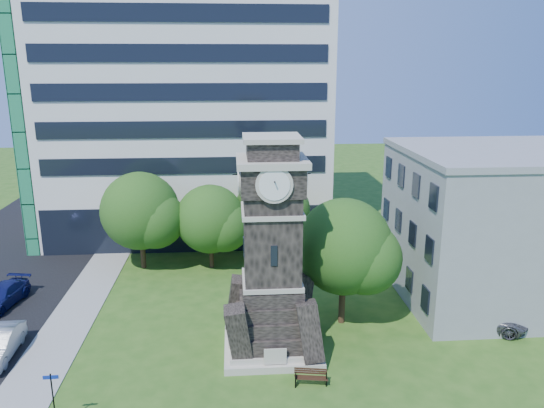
{
  "coord_description": "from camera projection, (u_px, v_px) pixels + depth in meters",
  "views": [
    {
      "loc": [
        0.98,
        -25.24,
        15.87
      ],
      "look_at": [
        3.42,
        7.5,
        7.1
      ],
      "focal_mm": 35.0,
      "sensor_mm": 36.0,
      "label": 1
    }
  ],
  "objects": [
    {
      "name": "ground",
      "position": [
        219.0,
        369.0,
        28.35
      ],
      "size": [
        160.0,
        160.0,
        0.0
      ],
      "primitive_type": "plane",
      "color": "#2A5418",
      "rests_on": "ground"
    },
    {
      "name": "sidewalk",
      "position": [
        65.0,
        330.0,
        32.47
      ],
      "size": [
        3.0,
        70.0,
        0.06
      ],
      "primitive_type": "cube",
      "color": "gray",
      "rests_on": "ground"
    },
    {
      "name": "clock_tower",
      "position": [
        272.0,
        262.0,
        29.12
      ],
      "size": [
        5.4,
        5.4,
        12.22
      ],
      "color": "#B6B19F",
      "rests_on": "ground"
    },
    {
      "name": "office_tall",
      "position": [
        187.0,
        81.0,
        49.34
      ],
      "size": [
        26.2,
        15.11,
        28.6
      ],
      "color": "silver",
      "rests_on": "ground"
    },
    {
      "name": "office_low",
      "position": [
        513.0,
        224.0,
        36.15
      ],
      "size": [
        15.2,
        12.2,
        10.4
      ],
      "color": "gray",
      "rests_on": "ground"
    },
    {
      "name": "car_street_north",
      "position": [
        1.0,
        296.0,
        35.58
      ],
      "size": [
        2.77,
        5.12,
        1.41
      ],
      "primitive_type": "imported",
      "rotation": [
        0.0,
        0.0,
        -0.17
      ],
      "color": "#121852",
      "rests_on": "ground"
    },
    {
      "name": "car_east_lot",
      "position": [
        479.0,
        316.0,
        32.63
      ],
      "size": [
        6.08,
        4.32,
        1.54
      ],
      "primitive_type": "imported",
      "rotation": [
        0.0,
        0.0,
        1.21
      ],
      "color": "#4C4D51",
      "rests_on": "ground"
    },
    {
      "name": "park_bench",
      "position": [
        311.0,
        376.0,
        26.89
      ],
      "size": [
        1.67,
        0.44,
        0.86
      ],
      "rotation": [
        0.0,
        0.0,
        -0.16
      ],
      "color": "black",
      "rests_on": "ground"
    },
    {
      "name": "street_sign",
      "position": [
        53.0,
        395.0,
        23.31
      ],
      "size": [
        0.67,
        0.07,
        2.77
      ],
      "rotation": [
        0.0,
        0.0,
        0.04
      ],
      "color": "black",
      "rests_on": "ground"
    },
    {
      "name": "tree_nw",
      "position": [
        141.0,
        213.0,
        41.25
      ],
      "size": [
        6.7,
        6.09,
        7.77
      ],
      "rotation": [
        0.0,
        0.0,
        0.15
      ],
      "color": "#332114",
      "rests_on": "ground"
    },
    {
      "name": "tree_nc",
      "position": [
        211.0,
        221.0,
        41.54
      ],
      "size": [
        5.95,
        5.41,
        6.74
      ],
      "rotation": [
        0.0,
        0.0,
        -0.35
      ],
      "color": "#332114",
      "rests_on": "ground"
    },
    {
      "name": "tree_ne",
      "position": [
        272.0,
        203.0,
        43.08
      ],
      "size": [
        5.95,
        5.41,
        7.7
      ],
      "rotation": [
        0.0,
        0.0,
        -0.01
      ],
      "color": "#332114",
      "rests_on": "ground"
    },
    {
      "name": "tree_east",
      "position": [
        345.0,
        249.0,
        32.27
      ],
      "size": [
        6.51,
        5.92,
        8.02
      ],
      "rotation": [
        0.0,
        0.0,
        0.13
      ],
      "color": "#332114",
      "rests_on": "ground"
    }
  ]
}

